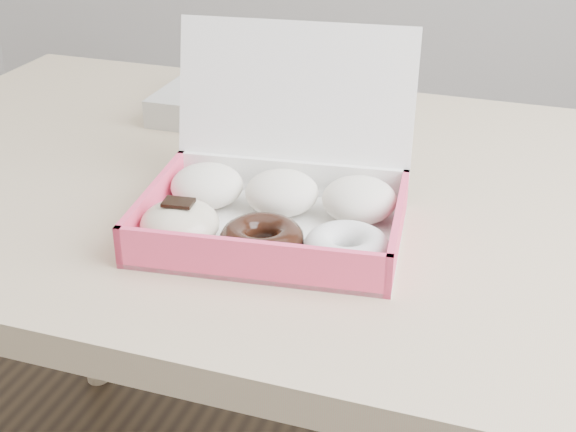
% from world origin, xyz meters
% --- Properties ---
extents(table, '(1.20, 0.80, 0.75)m').
position_xyz_m(table, '(0.00, 0.00, 0.67)').
color(table, tan).
rests_on(table, ground).
extents(donut_box, '(0.32, 0.29, 0.21)m').
position_xyz_m(donut_box, '(0.06, -0.14, 0.78)').
color(donut_box, white).
rests_on(donut_box, table).
extents(newspapers, '(0.27, 0.22, 0.04)m').
position_xyz_m(newspapers, '(-0.10, 0.21, 0.77)').
color(newspapers, beige).
rests_on(newspapers, table).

